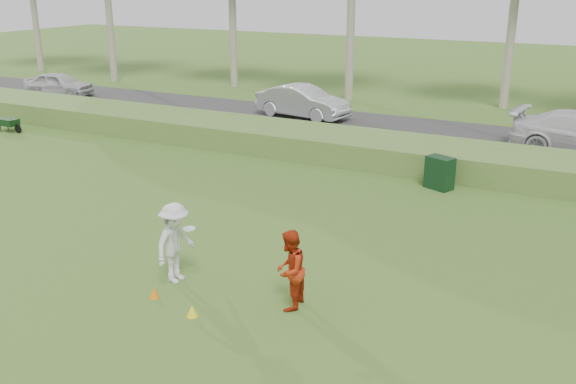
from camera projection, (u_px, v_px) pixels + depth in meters
The scene contains 11 objects.
ground at pixel (201, 305), 13.40m from camera, with size 120.00×120.00×0.00m, color #385F1F.
reed_strip at pixel (388, 151), 23.36m from camera, with size 80.00×3.00×0.90m, color #4B702D.
park_road at pixel (425, 134), 27.71m from camera, with size 80.00×6.00×0.06m, color #2D2D2D.
player_white at pixel (175, 243), 14.20m from camera, with size 0.89×1.20×1.85m.
player_red at pixel (290, 270), 13.05m from camera, with size 0.83×0.64×1.70m, color #B12A0F.
cone_orange at pixel (154, 292), 13.68m from camera, with size 0.22×0.22×0.25m, color orange.
cone_yellow at pixel (192, 311), 12.93m from camera, with size 0.23×0.23×0.25m, color yellow.
utility_cabinet at pixel (440, 173), 20.57m from camera, with size 0.85×0.53×1.06m, color black.
wheelbarrow at pixel (9, 122), 28.09m from camera, with size 1.19×0.61×0.58m.
car_left at pixel (59, 84), 36.14m from camera, with size 1.56×3.87×1.32m, color silver.
car_mid at pixel (303, 102), 30.59m from camera, with size 1.61×4.61×1.52m, color silver.
Camera 1 is at (7.07, -9.78, 6.55)m, focal length 40.00 mm.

